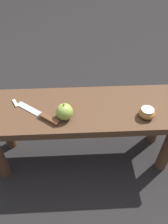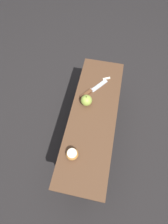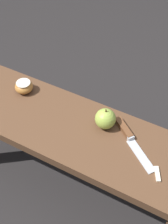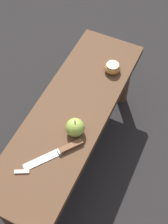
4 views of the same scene
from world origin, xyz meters
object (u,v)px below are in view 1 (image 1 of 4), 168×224
knife (43,116)px  apple_cut (147,113)px  wooden_bench (83,119)px  apple_whole (64,112)px

knife → apple_cut: 0.49m
wooden_bench → apple_whole: 0.17m
wooden_bench → knife: knife is taller
wooden_bench → apple_cut: bearing=-14.3°
wooden_bench → knife: (-0.19, -0.06, 0.09)m
knife → apple_cut: bearing=-144.9°
knife → wooden_bench: bearing=-125.5°
apple_cut → knife: bearing=178.0°
knife → apple_whole: bearing=-146.7°
apple_cut → wooden_bench: bearing=165.7°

